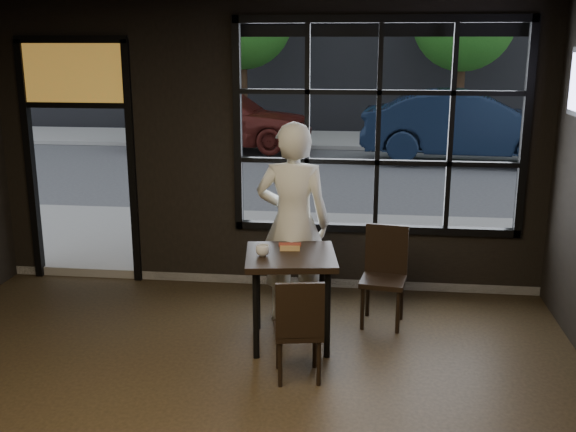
# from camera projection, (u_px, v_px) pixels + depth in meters

# --- Properties ---
(window_frame) EXTENTS (3.06, 0.12, 2.28)m
(window_frame) POSITION_uv_depth(u_px,v_px,m) (378.00, 128.00, 7.06)
(window_frame) COLOR black
(window_frame) RESTS_ON ground
(stained_transom) EXTENTS (1.20, 0.06, 0.70)m
(stained_transom) POSITION_uv_depth(u_px,v_px,m) (74.00, 73.00, 7.30)
(stained_transom) COLOR orange
(stained_transom) RESTS_ON ground
(street_asphalt) EXTENTS (60.00, 41.00, 0.04)m
(street_asphalt) POSITION_uv_depth(u_px,v_px,m) (342.00, 111.00, 27.36)
(street_asphalt) COLOR #545456
(street_asphalt) RESTS_ON ground
(cafe_table) EXTENTS (0.89, 0.89, 0.85)m
(cafe_table) POSITION_uv_depth(u_px,v_px,m) (291.00, 298.00, 6.07)
(cafe_table) COLOR black
(cafe_table) RESTS_ON floor
(chair_near) EXTENTS (0.44, 0.44, 0.88)m
(chair_near) POSITION_uv_depth(u_px,v_px,m) (298.00, 327.00, 5.43)
(chair_near) COLOR black
(chair_near) RESTS_ON floor
(chair_window) EXTENTS (0.47, 0.47, 0.96)m
(chair_window) POSITION_uv_depth(u_px,v_px,m) (383.00, 278.00, 6.46)
(chair_window) COLOR black
(chair_window) RESTS_ON floor
(man) EXTENTS (0.73, 0.49, 1.96)m
(man) POSITION_uv_depth(u_px,v_px,m) (293.00, 223.00, 6.47)
(man) COLOR silver
(man) RESTS_ON floor
(hotdog) EXTENTS (0.21, 0.10, 0.06)m
(hotdog) POSITION_uv_depth(u_px,v_px,m) (290.00, 247.00, 6.07)
(hotdog) COLOR tan
(hotdog) RESTS_ON cafe_table
(cup) EXTENTS (0.13, 0.13, 0.10)m
(cup) POSITION_uv_depth(u_px,v_px,m) (263.00, 251.00, 5.90)
(cup) COLOR silver
(cup) RESTS_ON cafe_table
(navy_car) EXTENTS (4.79, 1.94, 1.55)m
(navy_car) POSITION_uv_depth(u_px,v_px,m) (468.00, 125.00, 15.02)
(navy_car) COLOR black
(navy_car) RESTS_ON street_asphalt
(maroon_car) EXTENTS (4.69, 2.31, 1.54)m
(maroon_car) POSITION_uv_depth(u_px,v_px,m) (221.00, 117.00, 16.68)
(maroon_car) COLOR #4C1611
(maroon_car) RESTS_ON street_asphalt
(tree_left) EXTENTS (2.75, 2.75, 4.69)m
(tree_left) POSITION_uv_depth(u_px,v_px,m) (242.00, 18.00, 18.01)
(tree_left) COLOR #332114
(tree_left) RESTS_ON street_asphalt
(tree_right) EXTENTS (2.70, 2.70, 4.60)m
(tree_right) POSITION_uv_depth(u_px,v_px,m) (464.00, 20.00, 17.63)
(tree_right) COLOR #332114
(tree_right) RESTS_ON street_asphalt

